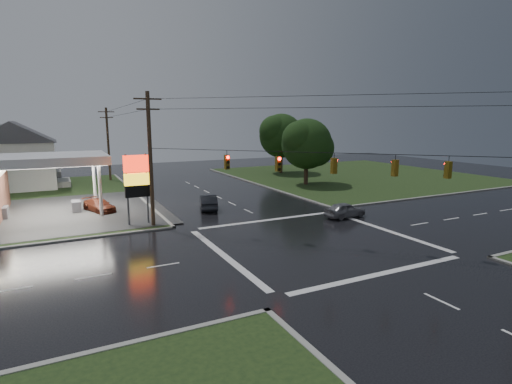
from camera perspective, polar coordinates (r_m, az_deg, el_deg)
name	(u,v)px	position (r m, az deg, el deg)	size (l,w,h in m)	color
ground	(313,241)	(29.73, 8.11, -6.97)	(120.00, 120.00, 0.00)	black
grass_ne	(355,175)	(65.52, 13.95, 2.30)	(36.00, 36.00, 0.08)	black
pylon_sign	(137,178)	(34.59, -16.69, 1.94)	(2.00, 0.35, 6.00)	#59595E
utility_pole_nw	(150,158)	(33.61, -14.86, 4.74)	(2.20, 0.32, 11.00)	#382619
utility_pole_n	(108,143)	(61.73, -20.36, 6.57)	(2.20, 0.32, 10.50)	#382619
traffic_signals	(315,153)	(28.50, 8.49, 5.57)	(26.87, 26.87, 1.47)	black
house_near	(16,155)	(59.61, -31.09, 4.60)	(11.05, 8.48, 8.60)	silver
house_far	(15,149)	(71.63, -31.20, 5.30)	(11.05, 8.48, 8.60)	silver
tree_ne_near	(308,144)	(54.64, 7.38, 6.82)	(7.99, 6.80, 8.98)	black
tree_ne_far	(282,136)	(66.37, 3.74, 8.00)	(8.46, 7.20, 9.80)	black
car_north	(208,202)	(39.93, -6.85, -1.38)	(1.59, 4.56, 1.50)	black
car_crossing	(345,210)	(37.25, 12.58, -2.50)	(1.63, 4.05, 1.38)	slate
car_pump	(99,205)	(41.47, -21.50, -1.79)	(1.71, 4.22, 1.22)	#542113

